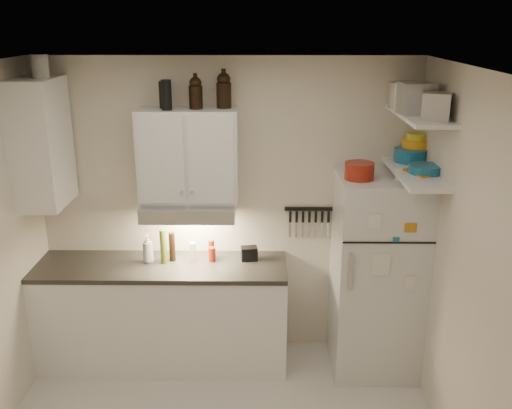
{
  "coord_description": "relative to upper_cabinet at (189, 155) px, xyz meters",
  "views": [
    {
      "loc": [
        0.29,
        -3.16,
        2.88
      ],
      "look_at": [
        0.25,
        0.9,
        1.55
      ],
      "focal_mm": 40.0,
      "sensor_mm": 36.0,
      "label": 1
    }
  ],
  "objects": [
    {
      "name": "countertop",
      "position": [
        -0.25,
        -0.14,
        -0.93
      ],
      "size": [
        2.1,
        0.62,
        0.04
      ],
      "primitive_type": "cube",
      "color": "#2D2B27",
      "rests_on": "base_cabinet"
    },
    {
      "name": "plates",
      "position": [
        1.82,
        -0.35,
        -0.02
      ],
      "size": [
        0.31,
        0.31,
        0.06
      ],
      "primitive_type": "cylinder",
      "rotation": [
        0.0,
        0.0,
        0.29
      ],
      "color": "#196089",
      "rests_on": "shelf_lo"
    },
    {
      "name": "shelf_hi",
      "position": [
        1.75,
        -0.31,
        0.38
      ],
      "size": [
        0.3,
        0.95,
        0.03
      ],
      "primitive_type": "cube",
      "color": "white",
      "rests_on": "right_wall"
    },
    {
      "name": "soap_bottle",
      "position": [
        -0.36,
        -0.08,
        -0.77
      ],
      "size": [
        0.12,
        0.12,
        0.28
      ],
      "primitive_type": "imported",
      "rotation": [
        0.0,
        0.0,
        0.1
      ],
      "color": "white",
      "rests_on": "countertop"
    },
    {
      "name": "caddy",
      "position": [
        0.49,
        -0.03,
        -0.85
      ],
      "size": [
        0.15,
        0.12,
        0.12
      ],
      "primitive_type": "cube",
      "rotation": [
        0.0,
        0.0,
        0.15
      ],
      "color": "black",
      "rests_on": "countertop"
    },
    {
      "name": "tin_a",
      "position": [
        1.71,
        -0.33,
        0.5
      ],
      "size": [
        0.25,
        0.23,
        0.23
      ],
      "primitive_type": "cube",
      "rotation": [
        0.0,
        0.0,
        0.11
      ],
      "color": "#AAAAAD",
      "rests_on": "shelf_hi"
    },
    {
      "name": "upper_cabinet",
      "position": [
        0.0,
        0.0,
        0.0
      ],
      "size": [
        0.8,
        0.33,
        0.75
      ],
      "primitive_type": "cube",
      "color": "white",
      "rests_on": "back_wall"
    },
    {
      "name": "bowl_teal",
      "position": [
        1.79,
        0.01,
        0.0
      ],
      "size": [
        0.27,
        0.27,
        0.11
      ],
      "primitive_type": "cylinder",
      "color": "#196089",
      "rests_on": "shelf_lo"
    },
    {
      "name": "book_stack",
      "position": [
        1.8,
        -0.35,
        -0.08
      ],
      "size": [
        0.28,
        0.31,
        0.09
      ],
      "primitive_type": "cube",
      "rotation": [
        0.0,
        0.0,
        0.37
      ],
      "color": "#C17518",
      "rests_on": "fridge"
    },
    {
      "name": "back_wall",
      "position": [
        0.3,
        0.18,
        -0.53
      ],
      "size": [
        3.2,
        0.02,
        2.6
      ],
      "primitive_type": "cube",
      "color": "beige",
      "rests_on": "ground"
    },
    {
      "name": "spice_jar",
      "position": [
        1.64,
        -0.28,
        -0.08
      ],
      "size": [
        0.06,
        0.06,
        0.09
      ],
      "primitive_type": "cylinder",
      "rotation": [
        0.0,
        0.0,
        0.26
      ],
      "color": "silver",
      "rests_on": "fridge"
    },
    {
      "name": "growler_a",
      "position": [
        0.07,
        -0.0,
        0.5
      ],
      "size": [
        0.11,
        0.11,
        0.26
      ],
      "primitive_type": null,
      "rotation": [
        0.0,
        0.0,
        0.03
      ],
      "color": "black",
      "rests_on": "upper_cabinet"
    },
    {
      "name": "red_jar",
      "position": [
        0.17,
        -0.06,
        -0.84
      ],
      "size": [
        0.08,
        0.08,
        0.12
      ],
      "primitive_type": "cylinder",
      "rotation": [
        0.0,
        0.0,
        -0.28
      ],
      "color": "maroon",
      "rests_on": "countertop"
    },
    {
      "name": "bowl_yellow",
      "position": [
        1.84,
        0.05,
        0.15
      ],
      "size": [
        0.17,
        0.17,
        0.05
      ],
      "primitive_type": "cylinder",
      "color": "gold",
      "rests_on": "bowl_orange"
    },
    {
      "name": "growler_b",
      "position": [
        0.29,
        0.05,
        0.52
      ],
      "size": [
        0.15,
        0.15,
        0.28
      ],
      "primitive_type": null,
      "rotation": [
        0.0,
        0.0,
        -0.35
      ],
      "color": "black",
      "rests_on": "upper_cabinet"
    },
    {
      "name": "side_cabinet",
      "position": [
        -1.14,
        -0.14,
        0.12
      ],
      "size": [
        0.33,
        0.55,
        1.0
      ],
      "primitive_type": "cube",
      "color": "white",
      "rests_on": "left_wall"
    },
    {
      "name": "thermos_b",
      "position": [
        -0.18,
        0.04,
        0.48
      ],
      "size": [
        0.09,
        0.09,
        0.21
      ],
      "primitive_type": "cylinder",
      "rotation": [
        0.0,
        0.0,
        -0.32
      ],
      "color": "black",
      "rests_on": "upper_cabinet"
    },
    {
      "name": "base_cabinet",
      "position": [
        -0.25,
        -0.14,
        -1.39
      ],
      "size": [
        2.1,
        0.6,
        0.88
      ],
      "primitive_type": "cube",
      "color": "white",
      "rests_on": "floor"
    },
    {
      "name": "shelf_lo",
      "position": [
        1.75,
        -0.31,
        -0.07
      ],
      "size": [
        0.3,
        0.95,
        0.03
      ],
      "primitive_type": "cube",
      "color": "white",
      "rests_on": "right_wall"
    },
    {
      "name": "thermos_a",
      "position": [
        -0.15,
        -0.06,
        0.49
      ],
      "size": [
        0.09,
        0.09,
        0.23
      ],
      "primitive_type": "cylinder",
      "rotation": [
        0.0,
        0.0,
        -0.1
      ],
      "color": "black",
      "rests_on": "upper_cabinet"
    },
    {
      "name": "dutch_oven",
      "position": [
        1.34,
        -0.25,
        -0.06
      ],
      "size": [
        0.26,
        0.26,
        0.13
      ],
      "primitive_type": "cylinder",
      "rotation": [
        0.0,
        0.0,
        0.18
      ],
      "color": "maroon",
      "rests_on": "fridge"
    },
    {
      "name": "right_wall",
      "position": [
        1.91,
        -1.33,
        -0.53
      ],
      "size": [
        0.02,
        3.0,
        2.6
      ],
      "primitive_type": "cube",
      "color": "beige",
      "rests_on": "ground"
    },
    {
      "name": "knife_strip",
      "position": [
        1.0,
        0.15,
        -0.51
      ],
      "size": [
        0.42,
        0.02,
        0.03
      ],
      "primitive_type": "cube",
      "color": "black",
      "rests_on": "back_wall"
    },
    {
      "name": "stock_pot",
      "position": [
        1.71,
        -0.04,
        0.49
      ],
      "size": [
        0.31,
        0.31,
        0.2
      ],
      "primitive_type": "cylinder",
      "rotation": [
        0.0,
        0.0,
        -0.14
      ],
      "color": "silver",
      "rests_on": "shelf_hi"
    },
    {
      "name": "side_jar",
      "position": [
        -1.09,
        -0.1,
        0.71
      ],
      "size": [
        0.17,
        0.17,
        0.17
      ],
      "primitive_type": "cylinder",
      "rotation": [
        0.0,
        0.0,
        0.4
      ],
      "color": "silver",
      "rests_on": "side_cabinet"
    },
    {
      "name": "range_hood",
      "position": [
        0.0,
        -0.06,
        -0.44
      ],
      "size": [
        0.76,
        0.46,
        0.12
      ],
      "primitive_type": "cube",
      "color": "silver",
      "rests_on": "back_wall"
    },
    {
      "name": "pepper_mill",
      "position": [
        0.16,
        0.01,
        -0.82
      ],
      "size": [
        0.06,
        0.06,
        0.16
      ],
      "primitive_type": "cylinder",
      "rotation": [
        0.0,
        0.0,
        0.26
      ],
      "color": "#57281A",
      "rests_on": "countertop"
    },
    {
      "name": "bowl_orange",
      "position": [
        1.84,
        0.05,
        0.09
      ],
      "size": [
        0.22,
        0.22,
        0.06
      ],
      "primitive_type": "cylinder",
      "color": "orange",
      "rests_on": "bowl_teal"
    },
    {
      "name": "tin_b",
      "position": [
        1.79,
        -0.57,
        0.48
      ],
      "size": [
        0.24,
        0.24,
        0.18
      ],
      "primitive_type": "cube",
      "rotation": [
        0.0,
        0.0,
        -0.37
      ],
      "color": "#AAAAAD",
      "rests_on": "shelf_hi"
    },
    {
      "name": "ceiling",
      "position": [
        0.3,
        -1.33,
        0.78
      ],
      "size": [
        3.2,
        3.0,
        0.02
      ],
      "primitive_type": "cube",
      "color": "white",
      "rests_on": "ground"
    },
    {
      "name": "clear_bottle",
      "position": [
        0.01,
        -0.04,
        -0.83
      ],
      "size": [
        0.06,
        0.06,
        0.16
      ],
      "primitive_type": "cylinder",
      "rotation": [
        0.0,
        0.0,
        -0.08
      ],
      "color": "silver",
      "rests_on": "countertop"
    },
    {
      "name": "oil_bottle",
      "position": [
        -0.23,
        -0.1,
        -0.76
      ],
      "size": [
        0.07,
        0.07,
        0.29
      ],
      "primitive_type": "cylinder",
      "rotation": [
        0.0,
        0.0,
        -0.33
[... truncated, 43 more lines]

